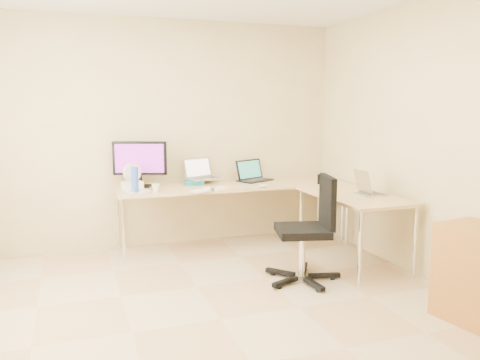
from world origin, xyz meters
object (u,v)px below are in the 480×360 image
object	(u,v)px
laptop_center	(202,169)
water_bottle	(135,180)
cabinet	(479,275)
desk_fan	(132,177)
laptop_black	(255,170)
keyboard	(209,190)
desk_main	(233,216)
desk_return	(353,229)
laptop_return	(371,185)
office_chair	(302,229)
monitor	(140,164)
mug	(156,188)

from	to	relation	value
laptop_center	water_bottle	bearing A→B (deg)	-177.99
cabinet	desk_fan	bearing A→B (deg)	120.58
laptop_center	laptop_black	distance (m)	0.65
laptop_center	keyboard	size ratio (longest dim) A/B	0.92
desk_main	desk_return	size ratio (longest dim) A/B	2.04
laptop_center	desk_fan	xyz separation A→B (m)	(-0.82, -0.11, -0.04)
laptop_center	laptop_return	bearing A→B (deg)	-62.67
laptop_center	office_chair	world-z (taller)	laptop_center
desk_return	laptop_return	size ratio (longest dim) A/B	4.17
laptop_return	cabinet	bearing A→B (deg)	179.10
desk_return	monitor	xyz separation A→B (m)	(-2.00, 1.20, 0.62)
desk_return	monitor	size ratio (longest dim) A/B	2.18
laptop_black	laptop_center	bearing A→B (deg)	151.75
laptop_black	desk_main	bearing A→B (deg)	-178.99
monitor	cabinet	distance (m)	3.52
desk_main	office_chair	bearing A→B (deg)	-79.23
keyboard	office_chair	world-z (taller)	office_chair
laptop_black	office_chair	size ratio (longest dim) A/B	0.40
office_chair	cabinet	size ratio (longest dim) A/B	1.33
desk_fan	desk_return	bearing A→B (deg)	-50.93
desk_main	mug	bearing A→B (deg)	-169.91
monitor	desk_fan	distance (m)	0.20
desk_main	desk_fan	bearing A→B (deg)	175.65
monitor	desk_fan	size ratio (longest dim) A/B	2.32
monitor	keyboard	distance (m)	0.86
keyboard	water_bottle	size ratio (longest dim) A/B	1.51
desk_return	monitor	distance (m)	2.41
desk_return	keyboard	bearing A→B (deg)	152.36
cabinet	laptop_black	bearing A→B (deg)	96.10
keyboard	water_bottle	xyz separation A→B (m)	(-0.76, 0.15, 0.12)
laptop_return	cabinet	world-z (taller)	laptop_return
laptop_return	desk_fan	bearing A→B (deg)	61.81
monitor	office_chair	world-z (taller)	monitor
water_bottle	office_chair	bearing A→B (deg)	-39.89
laptop_center	laptop_black	world-z (taller)	laptop_center
desk_main	laptop_black	distance (m)	0.62
keyboard	water_bottle	distance (m)	0.78
laptop_center	keyboard	world-z (taller)	laptop_center
laptop_return	keyboard	bearing A→B (deg)	61.54
mug	keyboard	bearing A→B (deg)	-13.95
monitor	laptop_return	size ratio (longest dim) A/B	1.92
desk_fan	cabinet	distance (m)	3.48
laptop_black	laptop_return	bearing A→B (deg)	-82.86
laptop_black	desk_fan	size ratio (longest dim) A/B	1.57
water_bottle	cabinet	world-z (taller)	water_bottle
desk_main	cabinet	distance (m)	2.76
laptop_center	laptop_black	size ratio (longest dim) A/B	0.92
desk_return	laptop_black	distance (m)	1.42
water_bottle	desk_fan	xyz separation A→B (m)	(0.00, 0.23, -0.01)
laptop_center	mug	world-z (taller)	laptop_center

